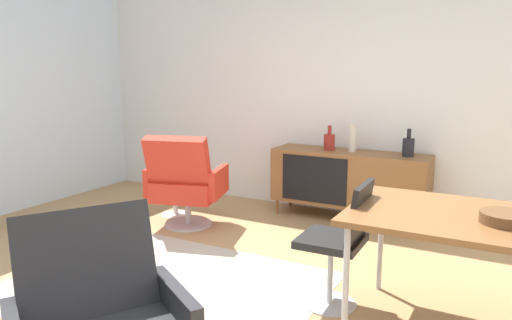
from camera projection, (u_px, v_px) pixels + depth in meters
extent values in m
plane|color=tan|center=(211.00, 309.00, 3.19)|extent=(8.32, 8.32, 0.00)
cube|color=white|center=(344.00, 84.00, 5.17)|extent=(6.80, 0.12, 2.80)
cube|color=brown|center=(349.00, 178.00, 5.00)|extent=(1.60, 0.44, 0.56)
cube|color=black|center=(314.00, 179.00, 4.95)|extent=(0.70, 0.01, 0.48)
cylinder|color=brown|center=(277.00, 206.00, 5.27)|extent=(0.03, 0.03, 0.16)
cylinder|color=brown|center=(418.00, 227.00, 4.58)|extent=(0.03, 0.03, 0.16)
cylinder|color=brown|center=(290.00, 199.00, 5.56)|extent=(0.03, 0.03, 0.16)
cylinder|color=brown|center=(424.00, 218.00, 4.87)|extent=(0.03, 0.03, 0.16)
cylinder|color=beige|center=(353.00, 138.00, 4.92)|extent=(0.07, 0.07, 0.28)
cylinder|color=black|center=(408.00, 148.00, 4.66)|extent=(0.11, 0.11, 0.18)
cylinder|color=black|center=(409.00, 134.00, 4.64)|extent=(0.04, 0.04, 0.09)
cylinder|color=maroon|center=(329.00, 142.00, 5.04)|extent=(0.11, 0.11, 0.16)
cylinder|color=maroon|center=(330.00, 130.00, 5.02)|extent=(0.04, 0.04, 0.09)
cube|color=brown|center=(496.00, 222.00, 2.67)|extent=(1.60, 0.90, 0.04)
cylinder|color=#B7B7BC|center=(346.00, 285.00, 2.74)|extent=(0.04, 0.04, 0.70)
cylinder|color=#B7B7BC|center=(381.00, 242.00, 3.41)|extent=(0.04, 0.04, 0.70)
cylinder|color=brown|center=(505.00, 218.00, 2.59)|extent=(0.26, 0.26, 0.06)
cube|color=black|center=(331.00, 240.00, 3.17)|extent=(0.41, 0.41, 0.05)
cube|color=black|center=(360.00, 213.00, 3.05)|extent=(0.10, 0.38, 0.38)
cylinder|color=#B7B7BC|center=(330.00, 274.00, 3.21)|extent=(0.04, 0.04, 0.42)
cylinder|color=#B7B7BC|center=(329.00, 303.00, 3.25)|extent=(0.36, 0.36, 0.01)
cube|color=red|center=(187.00, 188.00, 4.83)|extent=(0.73, 0.70, 0.20)
cube|color=red|center=(178.00, 162.00, 4.54)|extent=(0.65, 0.43, 0.51)
cube|color=red|center=(219.00, 182.00, 4.75)|extent=(0.20, 0.50, 0.28)
cube|color=red|center=(156.00, 179.00, 4.88)|extent=(0.20, 0.50, 0.28)
cylinder|color=#B7B7BC|center=(188.00, 211.00, 4.88)|extent=(0.06, 0.06, 0.28)
cylinder|color=#B7B7BC|center=(188.00, 224.00, 4.90)|extent=(0.48, 0.48, 0.02)
cube|color=#262628|center=(87.00, 263.00, 2.19)|extent=(0.54, 0.65, 0.51)
cube|color=#262628|center=(176.00, 315.00, 2.19)|extent=(0.46, 0.32, 0.28)
cylinder|color=white|center=(174.00, 168.00, 5.17)|extent=(0.44, 0.44, 0.02)
cylinder|color=white|center=(175.00, 192.00, 5.22)|extent=(0.05, 0.05, 0.50)
cone|color=white|center=(176.00, 213.00, 5.26)|extent=(0.32, 0.32, 0.02)
cylinder|color=#262628|center=(174.00, 165.00, 5.16)|extent=(0.20, 0.20, 0.05)
sphere|color=orange|center=(176.00, 161.00, 5.13)|extent=(0.07, 0.07, 0.07)
sphere|color=orange|center=(176.00, 160.00, 5.19)|extent=(0.07, 0.07, 0.07)
sphere|color=orange|center=(172.00, 160.00, 5.18)|extent=(0.07, 0.07, 0.07)
sphere|color=orange|center=(171.00, 161.00, 5.12)|extent=(0.07, 0.07, 0.07)
cube|color=#B7AD99|center=(164.00, 286.00, 3.51)|extent=(2.20, 1.70, 0.01)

